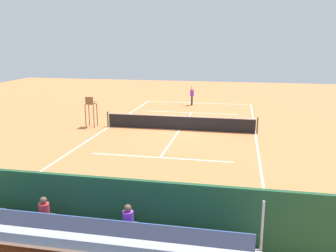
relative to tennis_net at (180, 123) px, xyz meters
The scene contains 12 objects.
ground_plane 0.50m from the tennis_net, ahead, with size 60.00×60.00×0.00m, color #D17542.
court_line_markings 0.50m from the tennis_net, 90.00° to the right, with size 10.10×22.20×0.01m.
tennis_net is the anchor object (origin of this frame).
backdrop_wall 14.01m from the tennis_net, 90.00° to the left, with size 18.00×0.16×2.00m, color #1E4C2D.
bleacher_stand 15.33m from the tennis_net, 89.40° to the left, with size 9.06×2.40×2.48m.
umpire_chair 6.26m from the tennis_net, ahead, with size 0.67×0.67×2.14m.
courtside_bench 13.39m from the tennis_net, 97.77° to the left, with size 1.80×0.40×0.93m.
equipment_bag 13.41m from the tennis_net, 89.14° to the left, with size 0.90×0.36×0.36m, color #334C8C.
tennis_player 9.74m from the tennis_net, 87.33° to the right, with size 0.37×0.54×1.93m.
tennis_racket 9.59m from the tennis_net, 83.37° to the right, with size 0.58×0.39×0.03m.
tennis_ball_near 7.85m from the tennis_net, 87.35° to the right, with size 0.07×0.07×0.07m, color #CCDB33.
tennis_ball_far 8.41m from the tennis_net, 83.98° to the right, with size 0.07×0.07×0.07m, color #CCDB33.
Camera 1 is at (-3.84, 23.26, 5.87)m, focal length 38.39 mm.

